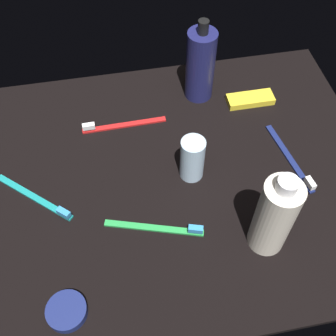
{
  "coord_description": "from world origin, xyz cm",
  "views": [
    {
      "loc": [
        8.71,
        46.07,
        67.47
      ],
      "look_at": [
        0.0,
        0.0,
        3.0
      ],
      "focal_mm": 44.72,
      "sensor_mm": 36.0,
      "label": 1
    }
  ],
  "objects_px": {
    "toothbrush_navy": "(292,161)",
    "bodywash_bottle": "(274,216)",
    "toothbrush_teal": "(38,200)",
    "snack_bar_yellow": "(250,99)",
    "cream_tin_left": "(67,311)",
    "toothbrush_red": "(119,125)",
    "lotion_bottle": "(200,65)",
    "deodorant_stick": "(192,159)",
    "toothbrush_green": "(160,228)"
  },
  "relations": [
    {
      "from": "toothbrush_teal",
      "to": "snack_bar_yellow",
      "type": "bearing_deg",
      "value": -159.14
    },
    {
      "from": "deodorant_stick",
      "to": "toothbrush_navy",
      "type": "height_order",
      "value": "deodorant_stick"
    },
    {
      "from": "bodywash_bottle",
      "to": "toothbrush_red",
      "type": "bearing_deg",
      "value": -54.82
    },
    {
      "from": "toothbrush_green",
      "to": "snack_bar_yellow",
      "type": "height_order",
      "value": "toothbrush_green"
    },
    {
      "from": "toothbrush_navy",
      "to": "snack_bar_yellow",
      "type": "xyz_separation_m",
      "value": [
        0.03,
        -0.18,
        0.0
      ]
    },
    {
      "from": "cream_tin_left",
      "to": "toothbrush_green",
      "type": "bearing_deg",
      "value": -145.08
    },
    {
      "from": "toothbrush_green",
      "to": "snack_bar_yellow",
      "type": "relative_size",
      "value": 1.69
    },
    {
      "from": "toothbrush_green",
      "to": "snack_bar_yellow",
      "type": "xyz_separation_m",
      "value": [
        -0.26,
        -0.28,
        0.0
      ]
    },
    {
      "from": "deodorant_stick",
      "to": "cream_tin_left",
      "type": "xyz_separation_m",
      "value": [
        0.25,
        0.23,
        -0.04
      ]
    },
    {
      "from": "lotion_bottle",
      "to": "toothbrush_green",
      "type": "distance_m",
      "value": 0.37
    },
    {
      "from": "toothbrush_red",
      "to": "toothbrush_navy",
      "type": "bearing_deg",
      "value": 154.03
    },
    {
      "from": "toothbrush_green",
      "to": "toothbrush_red",
      "type": "height_order",
      "value": "same"
    },
    {
      "from": "toothbrush_navy",
      "to": "lotion_bottle",
      "type": "bearing_deg",
      "value": -58.23
    },
    {
      "from": "snack_bar_yellow",
      "to": "cream_tin_left",
      "type": "bearing_deg",
      "value": 42.88
    },
    {
      "from": "toothbrush_green",
      "to": "cream_tin_left",
      "type": "bearing_deg",
      "value": 34.92
    },
    {
      "from": "bodywash_bottle",
      "to": "snack_bar_yellow",
      "type": "bearing_deg",
      "value": -102.86
    },
    {
      "from": "toothbrush_red",
      "to": "toothbrush_teal",
      "type": "bearing_deg",
      "value": 42.87
    },
    {
      "from": "bodywash_bottle",
      "to": "lotion_bottle",
      "type": "bearing_deg",
      "value": -85.12
    },
    {
      "from": "bodywash_bottle",
      "to": "toothbrush_navy",
      "type": "height_order",
      "value": "bodywash_bottle"
    },
    {
      "from": "deodorant_stick",
      "to": "snack_bar_yellow",
      "type": "xyz_separation_m",
      "value": [
        -0.17,
        -0.17,
        -0.04
      ]
    },
    {
      "from": "toothbrush_navy",
      "to": "toothbrush_green",
      "type": "bearing_deg",
      "value": 19.04
    },
    {
      "from": "snack_bar_yellow",
      "to": "toothbrush_navy",
      "type": "bearing_deg",
      "value": 99.78
    },
    {
      "from": "toothbrush_red",
      "to": "toothbrush_teal",
      "type": "xyz_separation_m",
      "value": [
        0.17,
        0.16,
        0.0
      ]
    },
    {
      "from": "bodywash_bottle",
      "to": "toothbrush_teal",
      "type": "relative_size",
      "value": 1.3
    },
    {
      "from": "lotion_bottle",
      "to": "cream_tin_left",
      "type": "distance_m",
      "value": 0.55
    },
    {
      "from": "lotion_bottle",
      "to": "bodywash_bottle",
      "type": "relative_size",
      "value": 1.04
    },
    {
      "from": "toothbrush_red",
      "to": "snack_bar_yellow",
      "type": "xyz_separation_m",
      "value": [
        -0.3,
        -0.02,
        0.0
      ]
    },
    {
      "from": "toothbrush_teal",
      "to": "toothbrush_navy",
      "type": "bearing_deg",
      "value": 179.86
    },
    {
      "from": "lotion_bottle",
      "to": "bodywash_bottle",
      "type": "distance_m",
      "value": 0.38
    },
    {
      "from": "toothbrush_navy",
      "to": "toothbrush_teal",
      "type": "height_order",
      "value": "same"
    },
    {
      "from": "lotion_bottle",
      "to": "toothbrush_red",
      "type": "distance_m",
      "value": 0.22
    },
    {
      "from": "toothbrush_green",
      "to": "snack_bar_yellow",
      "type": "distance_m",
      "value": 0.38
    },
    {
      "from": "deodorant_stick",
      "to": "cream_tin_left",
      "type": "relative_size",
      "value": 1.47
    },
    {
      "from": "lotion_bottle",
      "to": "cream_tin_left",
      "type": "xyz_separation_m",
      "value": [
        0.32,
        0.45,
        -0.08
      ]
    },
    {
      "from": "toothbrush_navy",
      "to": "toothbrush_teal",
      "type": "relative_size",
      "value": 1.26
    },
    {
      "from": "lotion_bottle",
      "to": "toothbrush_red",
      "type": "bearing_deg",
      "value": 19.32
    },
    {
      "from": "lotion_bottle",
      "to": "snack_bar_yellow",
      "type": "bearing_deg",
      "value": 156.75
    },
    {
      "from": "toothbrush_navy",
      "to": "toothbrush_green",
      "type": "height_order",
      "value": "same"
    },
    {
      "from": "snack_bar_yellow",
      "to": "cream_tin_left",
      "type": "height_order",
      "value": "cream_tin_left"
    },
    {
      "from": "toothbrush_navy",
      "to": "bodywash_bottle",
      "type": "bearing_deg",
      "value": 54.94
    },
    {
      "from": "toothbrush_navy",
      "to": "toothbrush_red",
      "type": "height_order",
      "value": "same"
    },
    {
      "from": "deodorant_stick",
      "to": "toothbrush_red",
      "type": "distance_m",
      "value": 0.2
    },
    {
      "from": "toothbrush_navy",
      "to": "toothbrush_green",
      "type": "relative_size",
      "value": 1.02
    },
    {
      "from": "toothbrush_teal",
      "to": "cream_tin_left",
      "type": "relative_size",
      "value": 2.19
    },
    {
      "from": "lotion_bottle",
      "to": "snack_bar_yellow",
      "type": "xyz_separation_m",
      "value": [
        -0.11,
        0.05,
        -0.08
      ]
    },
    {
      "from": "lotion_bottle",
      "to": "snack_bar_yellow",
      "type": "height_order",
      "value": "lotion_bottle"
    },
    {
      "from": "bodywash_bottle",
      "to": "toothbrush_navy",
      "type": "distance_m",
      "value": 0.2
    },
    {
      "from": "toothbrush_teal",
      "to": "toothbrush_green",
      "type": "bearing_deg",
      "value": 154.94
    },
    {
      "from": "bodywash_bottle",
      "to": "cream_tin_left",
      "type": "xyz_separation_m",
      "value": [
        0.35,
        0.06,
        -0.08
      ]
    },
    {
      "from": "deodorant_stick",
      "to": "cream_tin_left",
      "type": "distance_m",
      "value": 0.34
    }
  ]
}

